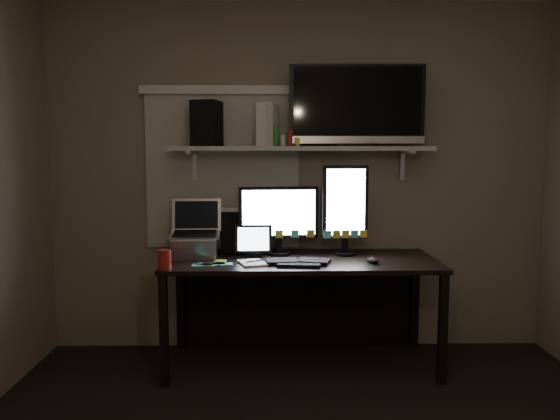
{
  "coord_description": "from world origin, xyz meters",
  "views": [
    {
      "loc": [
        -0.2,
        -2.17,
        1.44
      ],
      "look_at": [
        -0.14,
        1.25,
        1.08
      ],
      "focal_mm": 35.0,
      "sensor_mm": 36.0,
      "label": 1
    }
  ],
  "objects_px": {
    "mouse": "(373,260)",
    "cup": "(165,259)",
    "keyboard": "(298,262)",
    "monitor_landscape": "(279,220)",
    "laptop": "(195,229)",
    "desk": "(300,280)",
    "tablet": "(253,241)",
    "monitor_portrait": "(345,209)",
    "tv": "(357,106)",
    "game_console": "(268,125)",
    "speaker": "(207,124)"
  },
  "relations": [
    {
      "from": "mouse",
      "to": "cup",
      "type": "bearing_deg",
      "value": 172.3
    },
    {
      "from": "keyboard",
      "to": "mouse",
      "type": "bearing_deg",
      "value": 6.53
    },
    {
      "from": "monitor_landscape",
      "to": "laptop",
      "type": "distance_m",
      "value": 0.58
    },
    {
      "from": "desk",
      "to": "tablet",
      "type": "relative_size",
      "value": 7.17
    },
    {
      "from": "keyboard",
      "to": "monitor_portrait",
      "type": "bearing_deg",
      "value": 47.19
    },
    {
      "from": "tablet",
      "to": "tv",
      "type": "relative_size",
      "value": 0.27
    },
    {
      "from": "monitor_portrait",
      "to": "game_console",
      "type": "bearing_deg",
      "value": 171.74
    },
    {
      "from": "laptop",
      "to": "speaker",
      "type": "relative_size",
      "value": 1.22
    },
    {
      "from": "keyboard",
      "to": "cup",
      "type": "xyz_separation_m",
      "value": [
        -0.82,
        -0.15,
        0.05
      ]
    },
    {
      "from": "desk",
      "to": "cup",
      "type": "height_order",
      "value": "cup"
    },
    {
      "from": "cup",
      "to": "monitor_landscape",
      "type": "bearing_deg",
      "value": 33.06
    },
    {
      "from": "game_console",
      "to": "speaker",
      "type": "bearing_deg",
      "value": -166.33
    },
    {
      "from": "monitor_portrait",
      "to": "mouse",
      "type": "xyz_separation_m",
      "value": [
        0.14,
        -0.29,
        -0.3
      ]
    },
    {
      "from": "monitor_landscape",
      "to": "speaker",
      "type": "distance_m",
      "value": 0.83
    },
    {
      "from": "desk",
      "to": "monitor_landscape",
      "type": "relative_size",
      "value": 3.25
    },
    {
      "from": "monitor_portrait",
      "to": "desk",
      "type": "bearing_deg",
      "value": 178.93
    },
    {
      "from": "desk",
      "to": "cup",
      "type": "xyz_separation_m",
      "value": [
        -0.85,
        -0.42,
        0.24
      ]
    },
    {
      "from": "tablet",
      "to": "cup",
      "type": "relative_size",
      "value": 2.13
    },
    {
      "from": "desk",
      "to": "game_console",
      "type": "relative_size",
      "value": 6.19
    },
    {
      "from": "tablet",
      "to": "tv",
      "type": "bearing_deg",
      "value": 8.63
    },
    {
      "from": "mouse",
      "to": "tablet",
      "type": "bearing_deg",
      "value": 149.47
    },
    {
      "from": "desk",
      "to": "keyboard",
      "type": "height_order",
      "value": "keyboard"
    },
    {
      "from": "tablet",
      "to": "laptop",
      "type": "distance_m",
      "value": 0.41
    },
    {
      "from": "mouse",
      "to": "tv",
      "type": "distance_m",
      "value": 1.07
    },
    {
      "from": "tablet",
      "to": "laptop",
      "type": "height_order",
      "value": "laptop"
    },
    {
      "from": "monitor_portrait",
      "to": "mouse",
      "type": "height_order",
      "value": "monitor_portrait"
    },
    {
      "from": "monitor_portrait",
      "to": "game_console",
      "type": "relative_size",
      "value": 2.17
    },
    {
      "from": "cup",
      "to": "tablet",
      "type": "bearing_deg",
      "value": 35.35
    },
    {
      "from": "speaker",
      "to": "game_console",
      "type": "bearing_deg",
      "value": 8.23
    },
    {
      "from": "monitor_landscape",
      "to": "mouse",
      "type": "relative_size",
      "value": 5.26
    },
    {
      "from": "monitor_portrait",
      "to": "cup",
      "type": "bearing_deg",
      "value": -164.37
    },
    {
      "from": "monitor_landscape",
      "to": "monitor_portrait",
      "type": "bearing_deg",
      "value": -9.14
    },
    {
      "from": "laptop",
      "to": "tv",
      "type": "xyz_separation_m",
      "value": [
        1.11,
        0.12,
        0.84
      ]
    },
    {
      "from": "monitor_landscape",
      "to": "tv",
      "type": "xyz_separation_m",
      "value": [
        0.54,
        0.04,
        0.79
      ]
    },
    {
      "from": "monitor_landscape",
      "to": "keyboard",
      "type": "height_order",
      "value": "monitor_landscape"
    },
    {
      "from": "monitor_portrait",
      "to": "keyboard",
      "type": "relative_size",
      "value": 1.53
    },
    {
      "from": "monitor_landscape",
      "to": "mouse",
      "type": "distance_m",
      "value": 0.71
    },
    {
      "from": "monitor_landscape",
      "to": "speaker",
      "type": "relative_size",
      "value": 1.78
    },
    {
      "from": "tv",
      "to": "monitor_landscape",
      "type": "bearing_deg",
      "value": -174.05
    },
    {
      "from": "keyboard",
      "to": "mouse",
      "type": "relative_size",
      "value": 3.92
    },
    {
      "from": "keyboard",
      "to": "desk",
      "type": "bearing_deg",
      "value": 89.82
    },
    {
      "from": "tv",
      "to": "desk",
      "type": "bearing_deg",
      "value": -167.04
    },
    {
      "from": "cup",
      "to": "tv",
      "type": "bearing_deg",
      "value": 22.03
    },
    {
      "from": "mouse",
      "to": "cup",
      "type": "xyz_separation_m",
      "value": [
        -1.31,
        -0.15,
        0.04
      ]
    },
    {
      "from": "monitor_portrait",
      "to": "laptop",
      "type": "xyz_separation_m",
      "value": [
        -1.03,
        -0.07,
        -0.13
      ]
    },
    {
      "from": "tablet",
      "to": "game_console",
      "type": "height_order",
      "value": "game_console"
    },
    {
      "from": "cup",
      "to": "monitor_portrait",
      "type": "bearing_deg",
      "value": 20.91
    },
    {
      "from": "monitor_portrait",
      "to": "keyboard",
      "type": "distance_m",
      "value": 0.55
    },
    {
      "from": "desk",
      "to": "cup",
      "type": "distance_m",
      "value": 0.98
    },
    {
      "from": "desk",
      "to": "tv",
      "type": "distance_m",
      "value": 1.27
    }
  ]
}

